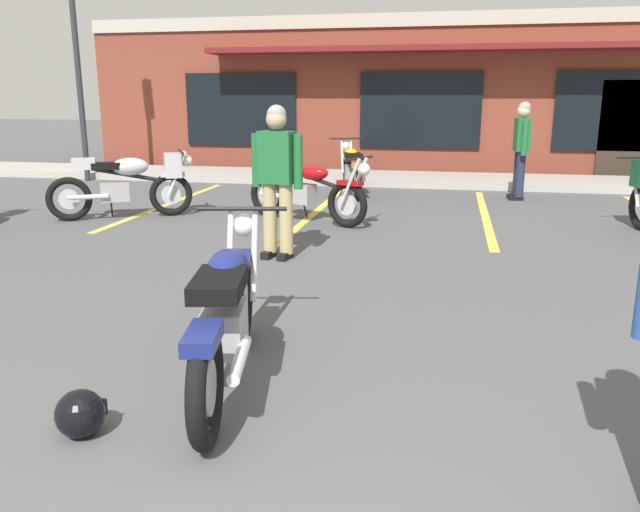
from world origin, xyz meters
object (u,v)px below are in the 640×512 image
at_px(motorcycle_foreground_classic, 227,313).
at_px(person_by_back_row, 521,145).
at_px(parking_lot_lamp_post, 70,17).
at_px(motorcycle_blue_standard, 352,169).
at_px(motorcycle_red_sportbike, 128,182).
at_px(person_in_shorts_foreground, 277,173).
at_px(helmet_on_pavement, 80,413).
at_px(motorcycle_silver_naked, 307,190).

xyz_separation_m(motorcycle_foreground_classic, person_by_back_row, (2.49, 7.97, 0.49)).
distance_m(motorcycle_foreground_classic, parking_lot_lamp_post, 11.09).
bearing_deg(motorcycle_blue_standard, motorcycle_foreground_classic, -86.76).
height_order(motorcycle_red_sportbike, person_in_shorts_foreground, person_in_shorts_foreground).
bearing_deg(person_in_shorts_foreground, parking_lot_lamp_post, 136.22).
xyz_separation_m(motorcycle_foreground_classic, motorcycle_blue_standard, (-0.45, 8.00, 0.00)).
bearing_deg(helmet_on_pavement, motorcycle_blue_standard, 89.37).
bearing_deg(motorcycle_red_sportbike, helmet_on_pavement, -64.45).
xyz_separation_m(person_by_back_row, parking_lot_lamp_post, (-8.80, 0.70, 2.35)).
xyz_separation_m(motorcycle_silver_naked, helmet_on_pavement, (0.13, -6.02, -0.33)).
bearing_deg(person_in_shorts_foreground, motorcycle_blue_standard, 89.08).
xyz_separation_m(motorcycle_blue_standard, helmet_on_pavement, (-0.10, -8.79, -0.33)).
bearing_deg(motorcycle_red_sportbike, motorcycle_blue_standard, 46.07).
distance_m(person_in_shorts_foreground, person_by_back_row, 5.70).
bearing_deg(motorcycle_foreground_classic, motorcycle_red_sportbike, 123.51).
relative_size(motorcycle_silver_naked, motorcycle_blue_standard, 0.96).
bearing_deg(parking_lot_lamp_post, motorcycle_foreground_classic, -53.98).
bearing_deg(person_by_back_row, motorcycle_red_sportbike, -153.17).
relative_size(motorcycle_silver_naked, person_in_shorts_foreground, 1.18).
height_order(motorcycle_red_sportbike, helmet_on_pavement, motorcycle_red_sportbike).
height_order(motorcycle_foreground_classic, motorcycle_red_sportbike, same).
xyz_separation_m(motorcycle_foreground_classic, parking_lot_lamp_post, (-6.30, 8.67, 2.84)).
xyz_separation_m(motorcycle_foreground_classic, helmet_on_pavement, (-0.55, -0.78, -0.33)).
height_order(motorcycle_blue_standard, parking_lot_lamp_post, parking_lot_lamp_post).
height_order(motorcycle_foreground_classic, parking_lot_lamp_post, parking_lot_lamp_post).
relative_size(motorcycle_silver_naked, parking_lot_lamp_post, 0.38).
distance_m(motorcycle_red_sportbike, parking_lot_lamp_post, 5.46).
xyz_separation_m(person_by_back_row, helmet_on_pavement, (-3.04, -8.75, -0.82)).
relative_size(motorcycle_blue_standard, helmet_on_pavement, 7.93).
bearing_deg(parking_lot_lamp_post, helmet_on_pavement, -58.68).
bearing_deg(helmet_on_pavement, person_by_back_row, 70.82).
height_order(motorcycle_red_sportbike, motorcycle_silver_naked, same).
height_order(motorcycle_foreground_classic, person_in_shorts_foreground, person_in_shorts_foreground).
height_order(person_in_shorts_foreground, parking_lot_lamp_post, parking_lot_lamp_post).
xyz_separation_m(helmet_on_pavement, parking_lot_lamp_post, (-5.75, 9.45, 3.17)).
bearing_deg(motorcycle_blue_standard, person_by_back_row, -0.73).
distance_m(motorcycle_foreground_classic, helmet_on_pavement, 1.01).
relative_size(helmet_on_pavement, parking_lot_lamp_post, 0.05).
relative_size(motorcycle_foreground_classic, person_in_shorts_foreground, 1.25).
distance_m(motorcycle_silver_naked, helmet_on_pavement, 6.04).
relative_size(person_by_back_row, parking_lot_lamp_post, 0.33).
relative_size(person_in_shorts_foreground, helmet_on_pavement, 6.44).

